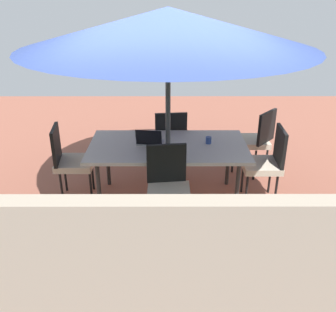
{
  "coord_description": "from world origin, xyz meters",
  "views": [
    {
      "loc": [
        0.01,
        4.23,
        2.52
      ],
      "look_at": [
        0.0,
        0.0,
        0.6
      ],
      "focal_mm": 39.77,
      "sensor_mm": 36.0,
      "label": 1
    }
  ],
  "objects": [
    {
      "name": "dining_table",
      "position": [
        0.0,
        0.0,
        0.7
      ],
      "size": [
        1.95,
        1.04,
        0.75
      ],
      "color": "silver",
      "rests_on": "ground_plane"
    },
    {
      "name": "chair_north",
      "position": [
        0.0,
        0.68,
        0.55
      ],
      "size": [
        0.47,
        0.48,
        0.98
      ],
      "rotation": [
        0.0,
        0.0,
        3.26
      ],
      "color": "beige",
      "rests_on": "ground_plane"
    },
    {
      "name": "ground_plane",
      "position": [
        0.0,
        0.0,
        -0.01
      ],
      "size": [
        10.0,
        10.0,
        0.02
      ],
      "primitive_type": "cube",
      "color": "#935442"
    },
    {
      "name": "chair_south",
      "position": [
        -0.03,
        -0.71,
        0.55
      ],
      "size": [
        0.47,
        0.48,
        0.98
      ],
      "rotation": [
        0.0,
        0.0,
        0.1
      ],
      "color": "beige",
      "rests_on": "ground_plane"
    },
    {
      "name": "chair_west",
      "position": [
        -1.23,
        0.04,
        0.55
      ],
      "size": [
        0.47,
        0.46,
        0.98
      ],
      "rotation": [
        0.0,
        0.0,
        1.53
      ],
      "color": "beige",
      "rests_on": "ground_plane"
    },
    {
      "name": "laptop",
      "position": [
        0.22,
        -0.02,
        0.8
      ],
      "size": [
        0.35,
        0.29,
        0.21
      ],
      "rotation": [
        0.0,
        0.0,
        -0.15
      ],
      "color": "#B7B7BC",
      "rests_on": "dining_table"
    },
    {
      "name": "cup",
      "position": [
        -0.5,
        -0.05,
        0.79
      ],
      "size": [
        0.07,
        0.07,
        0.09
      ],
      "primitive_type": "cylinder",
      "color": "#334C99",
      "rests_on": "dining_table"
    },
    {
      "name": "chair_east",
      "position": [
        1.24,
        -0.02,
        0.55
      ],
      "size": [
        0.49,
        0.48,
        0.98
      ],
      "rotation": [
        0.0,
        0.0,
        4.84
      ],
      "color": "beige",
      "rests_on": "ground_plane"
    },
    {
      "name": "chair_southwest",
      "position": [
        -1.26,
        -0.72,
        0.55
      ],
      "size": [
        0.59,
        0.59,
        0.98
      ],
      "rotation": [
        0.0,
        0.0,
        0.85
      ],
      "color": "beige",
      "rests_on": "ground_plane"
    },
    {
      "name": "hedge_row",
      "position": [
        0.0,
        2.18,
        0.52
      ],
      "size": [
        6.3,
        0.62,
        1.05
      ],
      "primitive_type": "cube",
      "color": "#1E4C23",
      "rests_on": "ground_plane"
    },
    {
      "name": "patio_umbrella",
      "position": [
        0.0,
        0.0,
        2.12
      ],
      "size": [
        3.27,
        3.27,
        2.34
      ],
      "color": "#4C4C4C",
      "rests_on": "ground_plane"
    }
  ]
}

